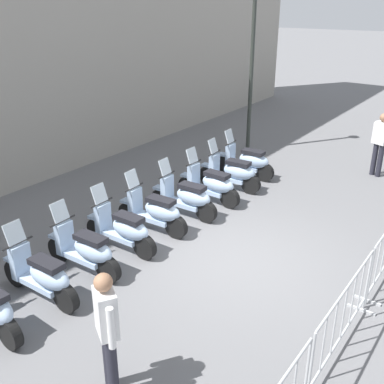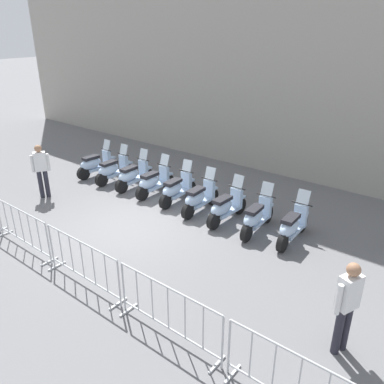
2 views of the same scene
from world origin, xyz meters
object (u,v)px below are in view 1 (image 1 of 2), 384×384
(motorcycle_4, at_px, (155,211))
(motorcycle_7, at_px, (232,172))
(motorcycle_3, at_px, (123,229))
(barrier_segment_2, at_px, (343,318))
(motorcycle_6, at_px, (211,184))
(motorcycle_5, at_px, (186,197))
(officer_near_row_end, at_px, (107,328))
(motorcycle_2, at_px, (85,250))
(street_lamp, at_px, (253,30))
(officer_mid_plaza, at_px, (380,141))
(motorcycle_1, at_px, (42,276))
(motorcycle_8, at_px, (247,161))

(motorcycle_4, height_order, motorcycle_7, same)
(motorcycle_3, relative_size, barrier_segment_2, 0.76)
(motorcycle_4, distance_m, motorcycle_6, 1.91)
(motorcycle_5, xyz_separation_m, officer_near_row_end, (-4.74, -1.74, 0.53))
(motorcycle_2, bearing_deg, motorcycle_6, -7.41)
(motorcycle_4, xyz_separation_m, street_lamp, (6.02, 0.54, 3.17))
(motorcycle_4, bearing_deg, officer_near_row_end, -152.96)
(motorcycle_3, height_order, officer_mid_plaza, officer_mid_plaza)
(motorcycle_2, relative_size, motorcycle_5, 1.00)
(motorcycle_7, xyz_separation_m, barrier_segment_2, (-4.46, -3.82, 0.07))
(motorcycle_1, relative_size, motorcycle_5, 1.00)
(motorcycle_6, bearing_deg, motorcycle_3, 171.89)
(street_lamp, distance_m, officer_mid_plaza, 4.76)
(motorcycle_1, distance_m, motorcycle_4, 2.88)
(officer_near_row_end, bearing_deg, street_lamp, 14.19)
(motorcycle_6, height_order, barrier_segment_2, motorcycle_6)
(motorcycle_1, height_order, motorcycle_2, same)
(motorcycle_6, xyz_separation_m, officer_near_row_end, (-5.68, -1.62, 0.53))
(officer_mid_plaza, bearing_deg, motorcycle_1, 157.05)
(motorcycle_6, bearing_deg, motorcycle_7, -5.34)
(motorcycle_3, bearing_deg, motorcycle_2, 174.69)
(motorcycle_3, bearing_deg, motorcycle_7, -7.42)
(motorcycle_1, xyz_separation_m, street_lamp, (8.89, 0.32, 3.17))
(motorcycle_1, distance_m, motorcycle_7, 5.75)
(barrier_segment_2, distance_m, officer_mid_plaza, 7.38)
(motorcycle_5, height_order, motorcycle_8, same)
(motorcycle_1, distance_m, officer_near_row_end, 2.42)
(barrier_segment_2, bearing_deg, motorcycle_7, 40.54)
(motorcycle_8, height_order, barrier_segment_2, motorcycle_8)
(motorcycle_4, relative_size, officer_mid_plaza, 1.00)
(officer_mid_plaza, bearing_deg, motorcycle_4, 149.19)
(motorcycle_3, relative_size, motorcycle_6, 1.00)
(motorcycle_5, bearing_deg, street_lamp, 8.26)
(motorcycle_8, bearing_deg, motorcycle_3, 174.22)
(motorcycle_2, distance_m, motorcycle_4, 1.92)
(motorcycle_4, xyz_separation_m, motorcycle_8, (3.81, -0.40, 0.00))
(motorcycle_4, bearing_deg, officer_mid_plaza, -30.81)
(motorcycle_1, xyz_separation_m, motorcycle_3, (1.91, -0.14, 0.00))
(motorcycle_6, distance_m, street_lamp, 5.28)
(motorcycle_2, bearing_deg, officer_mid_plaza, -25.15)
(barrier_segment_2, relative_size, officer_mid_plaza, 1.32)
(motorcycle_2, bearing_deg, motorcycle_5, -7.35)
(officer_near_row_end, height_order, officer_mid_plaza, same)
(motorcycle_7, bearing_deg, motorcycle_8, 0.78)
(barrier_segment_2, bearing_deg, motorcycle_3, 81.36)
(motorcycle_2, relative_size, barrier_segment_2, 0.76)
(motorcycle_1, xyz_separation_m, motorcycle_8, (6.68, -0.63, 0.00))
(motorcycle_2, distance_m, motorcycle_5, 2.88)
(motorcycle_2, xyz_separation_m, motorcycle_3, (0.95, -0.09, 0.00))
(motorcycle_8, xyz_separation_m, officer_mid_plaza, (1.89, -3.00, 0.53))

